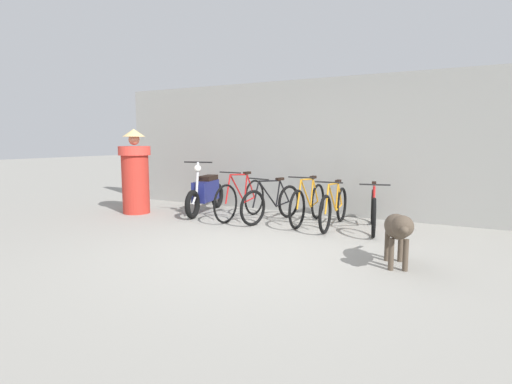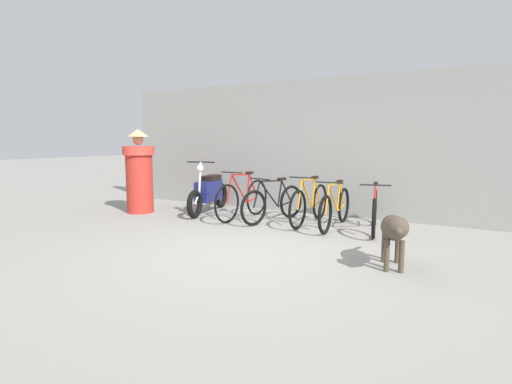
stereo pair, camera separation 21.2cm
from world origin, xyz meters
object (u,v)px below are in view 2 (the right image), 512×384
Objects in this scene: bicycle_3 at (335,208)px; person_in_robes at (139,172)px; stray_dog at (394,229)px; motorcycle at (209,192)px; bicycle_4 at (375,211)px; bicycle_0 at (243,199)px; bicycle_2 at (310,204)px; bicycle_1 at (273,203)px.

person_in_robes reaches higher than bicycle_3.
motorcycle is at bearing -131.95° from stray_dog.
bicycle_3 is 1.01× the size of bicycle_4.
bicycle_0 is 0.98× the size of bicycle_3.
bicycle_2 is 0.91× the size of motorcycle.
stray_dog is (4.01, -1.94, 0.04)m from motorcycle.
motorcycle is at bearing -102.88° from bicycle_4.
motorcycle is (-2.23, 0.04, 0.06)m from bicycle_2.
person_in_robes is at bearing -74.32° from motorcycle.
person_in_robes is (-3.98, -0.54, 0.50)m from bicycle_3.
bicycle_0 is at bearing -124.13° from person_in_robes.
bicycle_1 and bicycle_3 have the same top height.
motorcycle reaches higher than bicycle_0.
motorcycle reaches higher than bicycle_3.
bicycle_3 is at bearing 97.18° from bicycle_0.
stray_dog is (0.65, -1.88, 0.13)m from bicycle_4.
person_in_robes reaches higher than bicycle_2.
motorcycle reaches higher than stray_dog.
bicycle_2 reaches higher than bicycle_3.
bicycle_2 reaches higher than bicycle_4.
bicycle_3 is at bearing 107.54° from bicycle_1.
bicycle_1 is 1.58m from motorcycle.
bicycle_4 reaches higher than stray_dog.
bicycle_0 is 0.63m from bicycle_1.
bicycle_1 is 0.67m from bicycle_2.
bicycle_3 is (1.78, 0.09, -0.04)m from bicycle_0.
bicycle_2 is 2.60m from stray_dog.
motorcycle reaches higher than bicycle_4.
bicycle_2 reaches higher than stray_dog.
bicycle_1 is 0.94× the size of person_in_robes.
bicycle_0 is 1.04× the size of bicycle_1.
bicycle_1 reaches higher than bicycle_4.
person_in_robes is at bearing -119.79° from stray_dog.
bicycle_1 is 3.01m from stray_dog.
bicycle_2 is at bearing -125.63° from person_in_robes.
stray_dog is at bearing 44.27° from bicycle_2.
bicycle_2 is 1.14m from bicycle_4.
motorcycle is 1.48m from person_in_robes.
bicycle_1 is 2.92m from person_in_robes.
bicycle_0 is at bearing -81.59° from bicycle_2.
bicycle_2 is 1.00× the size of bicycle_4.
motorcycle reaches higher than bicycle_2.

